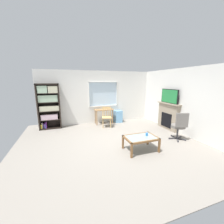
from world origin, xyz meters
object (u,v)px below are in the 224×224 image
(bookshelf, at_px, (49,104))
(tv, at_px, (170,96))
(coffee_table, at_px, (141,139))
(desk_under_window, at_px, (104,112))
(plastic_drawer_unit, at_px, (118,116))
(wooden_chair, at_px, (107,117))
(sippy_cup, at_px, (147,134))
(office_chair, at_px, (180,125))
(fireplace, at_px, (168,116))

(bookshelf, xyz_separation_m, tv, (4.79, -1.76, 0.35))
(bookshelf, height_order, coffee_table, bookshelf)
(desk_under_window, distance_m, plastic_drawer_unit, 0.81)
(wooden_chair, distance_m, sippy_cup, 2.52)
(office_chair, bearing_deg, wooden_chair, 130.50)
(desk_under_window, bearing_deg, coffee_table, -85.16)
(office_chair, bearing_deg, bookshelf, 146.28)
(fireplace, bearing_deg, coffee_table, -147.58)
(sippy_cup, bearing_deg, tv, 34.88)
(desk_under_window, distance_m, fireplace, 2.91)
(bookshelf, height_order, fireplace, bookshelf)
(wooden_chair, bearing_deg, office_chair, -49.50)
(plastic_drawer_unit, height_order, office_chair, office_chair)
(sippy_cup, bearing_deg, wooden_chair, 101.29)
(plastic_drawer_unit, relative_size, fireplace, 0.50)
(wooden_chair, bearing_deg, desk_under_window, 87.67)
(plastic_drawer_unit, xyz_separation_m, fireplace, (1.64, -1.71, 0.27))
(office_chair, relative_size, sippy_cup, 11.11)
(office_chair, height_order, coffee_table, office_chair)
(bookshelf, height_order, plastic_drawer_unit, bookshelf)
(desk_under_window, bearing_deg, tv, -34.88)
(fireplace, distance_m, tv, 0.85)
(plastic_drawer_unit, bearing_deg, bookshelf, 178.97)
(coffee_table, height_order, sippy_cup, sippy_cup)
(desk_under_window, xyz_separation_m, tv, (2.38, -1.66, 0.84))
(desk_under_window, xyz_separation_m, plastic_drawer_unit, (0.75, 0.05, -0.29))
(tv, relative_size, sippy_cup, 10.35)
(bookshelf, xyz_separation_m, fireplace, (4.81, -1.76, -0.51))
(office_chair, bearing_deg, coffee_table, -171.93)
(plastic_drawer_unit, bearing_deg, office_chair, -67.68)
(desk_under_window, relative_size, wooden_chair, 0.98)
(sippy_cup, bearing_deg, desk_under_window, 98.99)
(office_chair, xyz_separation_m, coffee_table, (-1.66, -0.24, -0.19))
(wooden_chair, xyz_separation_m, fireplace, (2.42, -1.14, 0.11))
(tv, bearing_deg, plastic_drawer_unit, 133.59)
(office_chair, xyz_separation_m, sippy_cup, (-1.44, -0.20, -0.08))
(bookshelf, distance_m, desk_under_window, 2.47)
(plastic_drawer_unit, relative_size, office_chair, 0.59)
(bookshelf, xyz_separation_m, desk_under_window, (2.41, -0.11, -0.49))
(bookshelf, xyz_separation_m, wooden_chair, (2.39, -0.62, -0.61))
(tv, xyz_separation_m, sippy_cup, (-1.91, -1.33, -0.95))
(plastic_drawer_unit, distance_m, coffee_table, 3.11)
(fireplace, bearing_deg, sippy_cup, -145.37)
(tv, xyz_separation_m, coffee_table, (-2.12, -1.36, -1.06))
(tv, relative_size, office_chair, 0.93)
(bookshelf, bearing_deg, plastic_drawer_unit, -1.03)
(bookshelf, bearing_deg, desk_under_window, -2.53)
(office_chair, bearing_deg, desk_under_window, 124.54)
(tv, bearing_deg, bookshelf, 159.79)
(fireplace, height_order, tv, tv)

